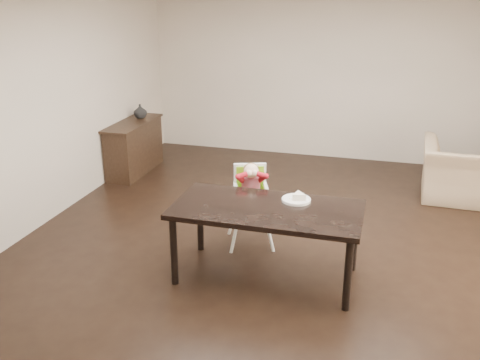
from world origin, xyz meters
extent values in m
plane|color=black|center=(0.00, 0.00, 0.00)|extent=(7.00, 7.00, 0.00)
cube|color=beige|center=(0.00, 3.50, 1.35)|extent=(6.00, 0.02, 2.70)
cube|color=beige|center=(0.00, -3.50, 1.35)|extent=(6.00, 0.02, 2.70)
cube|color=beige|center=(-3.00, 0.00, 1.35)|extent=(0.02, 7.00, 2.70)
cube|color=black|center=(-0.11, -0.63, 0.72)|extent=(1.80, 0.90, 0.05)
cylinder|color=black|center=(-0.93, -1.00, 0.35)|extent=(0.07, 0.07, 0.70)
cylinder|color=black|center=(0.71, -1.00, 0.35)|extent=(0.07, 0.07, 0.70)
cylinder|color=black|center=(-0.93, -0.26, 0.35)|extent=(0.07, 0.07, 0.70)
cylinder|color=black|center=(0.71, -0.26, 0.35)|extent=(0.07, 0.07, 0.70)
cylinder|color=white|center=(-0.56, -0.18, 0.25)|extent=(0.05, 0.05, 0.50)
cylinder|color=white|center=(-0.22, -0.06, 0.25)|extent=(0.05, 0.05, 0.50)
cylinder|color=white|center=(-0.68, 0.16, 0.25)|extent=(0.05, 0.05, 0.50)
cylinder|color=white|center=(-0.34, 0.28, 0.25)|extent=(0.05, 0.05, 0.50)
cube|color=white|center=(-0.45, 0.05, 0.50)|extent=(0.44, 0.42, 0.04)
cube|color=#78BA17|center=(-0.45, 0.05, 0.53)|extent=(0.36, 0.35, 0.03)
cube|color=white|center=(-0.50, 0.18, 0.71)|extent=(0.35, 0.16, 0.38)
cube|color=#78BA17|center=(-0.49, 0.16, 0.70)|extent=(0.29, 0.12, 0.34)
cube|color=black|center=(-0.52, 0.07, 0.70)|extent=(0.08, 0.16, 0.02)
cube|color=black|center=(-0.41, 0.11, 0.70)|extent=(0.08, 0.16, 0.02)
cylinder|color=red|center=(-0.45, 0.05, 0.67)|extent=(0.26, 0.26, 0.24)
sphere|color=beige|center=(-0.44, 0.03, 0.86)|extent=(0.21, 0.21, 0.16)
ellipsoid|color=brown|center=(-0.45, 0.05, 0.88)|extent=(0.21, 0.20, 0.12)
sphere|color=beige|center=(-0.44, -0.06, 0.87)|extent=(0.09, 0.09, 0.07)
sphere|color=beige|center=(-0.39, -0.04, 0.87)|extent=(0.09, 0.09, 0.07)
cylinder|color=white|center=(0.13, -0.40, 0.76)|extent=(0.33, 0.33, 0.02)
torus|color=white|center=(0.13, -0.40, 0.77)|extent=(0.33, 0.33, 0.01)
imported|color=tan|center=(2.01, 2.07, 0.52)|extent=(1.22, 0.82, 1.04)
cube|color=black|center=(-2.78, 1.90, 0.38)|extent=(0.40, 1.20, 0.76)
cube|color=black|center=(-2.78, 1.90, 0.78)|extent=(0.44, 1.26, 0.03)
imported|color=#99999E|center=(-2.78, 2.18, 0.89)|extent=(0.28, 0.28, 0.21)
camera|label=1|loc=(0.91, -5.20, 2.75)|focal=40.00mm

